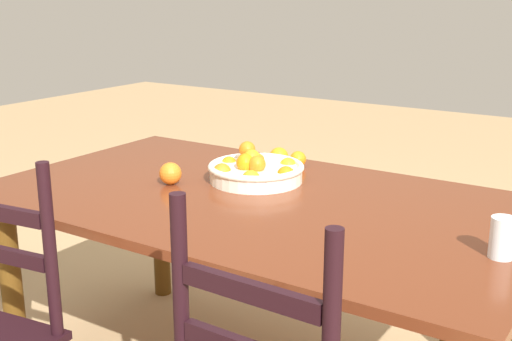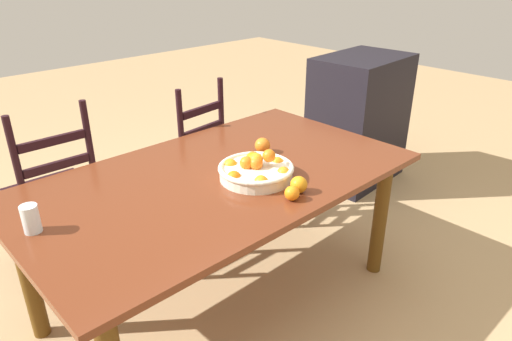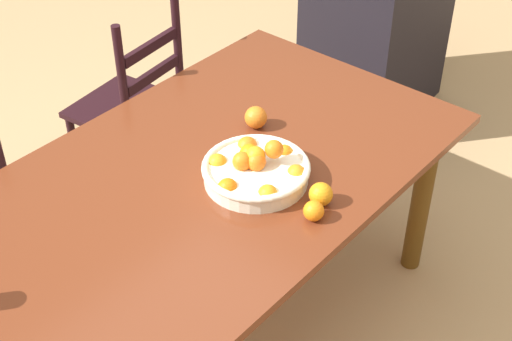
# 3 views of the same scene
# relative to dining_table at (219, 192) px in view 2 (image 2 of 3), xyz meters

# --- Properties ---
(ground_plane) EXTENTS (12.00, 12.00, 0.00)m
(ground_plane) POSITION_rel_dining_table_xyz_m (0.00, 0.00, -0.64)
(ground_plane) COLOR tan
(dining_table) EXTENTS (1.84, 1.06, 0.74)m
(dining_table) POSITION_rel_dining_table_xyz_m (0.00, 0.00, 0.00)
(dining_table) COLOR #622B17
(dining_table) RESTS_ON ground
(chair_near_window) EXTENTS (0.46, 0.46, 0.97)m
(chair_near_window) POSITION_rel_dining_table_xyz_m (0.41, 0.82, -0.19)
(chair_near_window) COLOR black
(chair_near_window) RESTS_ON ground
(chair_by_cabinet) EXTENTS (0.44, 0.44, 0.99)m
(chair_by_cabinet) POSITION_rel_dining_table_xyz_m (-0.47, 0.89, -0.18)
(chair_by_cabinet) COLOR black
(chair_by_cabinet) RESTS_ON ground
(cabinet) EXTENTS (0.76, 0.55, 0.99)m
(cabinet) POSITION_rel_dining_table_xyz_m (1.73, 0.41, -0.15)
(cabinet) COLOR black
(cabinet) RESTS_ON ground
(fruit_bowl) EXTENTS (0.35, 0.35, 0.14)m
(fruit_bowl) POSITION_rel_dining_table_xyz_m (0.10, -0.15, 0.14)
(fruit_bowl) COLOR silver
(fruit_bowl) RESTS_ON dining_table
(orange_loose_0) EXTENTS (0.08, 0.08, 0.08)m
(orange_loose_0) POSITION_rel_dining_table_xyz_m (0.33, 0.05, 0.13)
(orange_loose_0) COLOR orange
(orange_loose_0) RESTS_ON dining_table
(orange_loose_1) EXTENTS (0.07, 0.07, 0.07)m
(orange_loose_1) POSITION_rel_dining_table_xyz_m (0.14, -0.38, 0.13)
(orange_loose_1) COLOR orange
(orange_loose_1) RESTS_ON dining_table
(orange_loose_2) EXTENTS (0.06, 0.06, 0.06)m
(orange_loose_2) POSITION_rel_dining_table_xyz_m (0.07, -0.40, 0.13)
(orange_loose_2) COLOR orange
(orange_loose_2) RESTS_ON dining_table
(drinking_glass) EXTENTS (0.06, 0.06, 0.11)m
(drinking_glass) POSITION_rel_dining_table_xyz_m (-0.81, 0.09, 0.15)
(drinking_glass) COLOR silver
(drinking_glass) RESTS_ON dining_table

